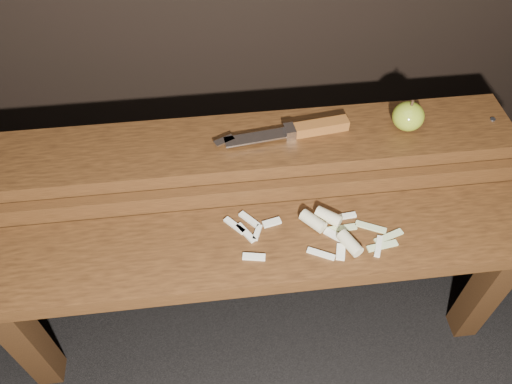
{
  "coord_description": "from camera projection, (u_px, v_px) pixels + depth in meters",
  "views": [
    {
      "loc": [
        -0.08,
        -0.62,
        1.27
      ],
      "look_at": [
        0.0,
        0.06,
        0.45
      ],
      "focal_mm": 35.0,
      "sensor_mm": 36.0,
      "label": 1
    }
  ],
  "objects": [
    {
      "name": "ground",
      "position": [
        259.0,
        313.0,
        1.38
      ],
      "size": [
        60.0,
        60.0,
        0.0
      ],
      "primitive_type": "plane",
      "color": "black"
    },
    {
      "name": "bench_front_tier",
      "position": [
        263.0,
        264.0,
        1.07
      ],
      "size": [
        1.2,
        0.2,
        0.42
      ],
      "color": "black",
      "rests_on": "ground"
    },
    {
      "name": "bench_rear_tier",
      "position": [
        251.0,
        168.0,
        1.16
      ],
      "size": [
        1.2,
        0.21,
        0.5
      ],
      "color": "black",
      "rests_on": "ground"
    },
    {
      "name": "apple",
      "position": [
        408.0,
        116.0,
        1.1
      ],
      "size": [
        0.07,
        0.07,
        0.08
      ],
      "color": "olive",
      "rests_on": "bench_rear_tier"
    },
    {
      "name": "knife",
      "position": [
        304.0,
        129.0,
        1.1
      ],
      "size": [
        0.3,
        0.06,
        0.03
      ],
      "color": "brown",
      "rests_on": "bench_rear_tier"
    },
    {
      "name": "apple_scraps",
      "position": [
        325.0,
        230.0,
        1.03
      ],
      "size": [
        0.37,
        0.15,
        0.03
      ],
      "color": "beige",
      "rests_on": "bench_front_tier"
    }
  ]
}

